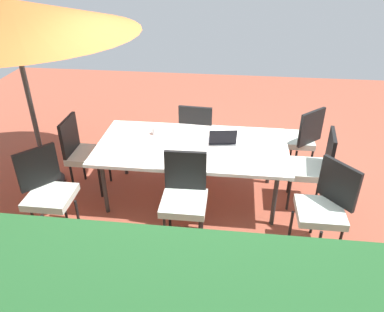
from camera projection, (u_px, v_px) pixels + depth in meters
The scene contains 12 objects.
ground_plane at pixel (192, 197), 4.80m from camera, with size 10.00×10.00×0.02m, color #9E4C38.
dining_table at pixel (192, 148), 4.45m from camera, with size 2.24×1.15×0.74m.
patio_umbrella at pixel (10, 17), 3.98m from camera, with size 2.76×2.76×2.31m.
chair_southwest at pixel (300, 137), 5.01m from camera, with size 0.59×0.59×0.98m.
chair_northwest at pixel (325, 205), 3.73m from camera, with size 0.59×0.58×0.98m.
chair_east at pixel (83, 151), 4.69m from camera, with size 0.46×0.46×0.98m.
chair_northeast at pixel (47, 189), 3.96m from camera, with size 0.59×0.59×0.98m.
chair_south at pixel (197, 132), 5.15m from camera, with size 0.46×0.48×0.98m.
chair_north at pixel (184, 195), 3.88m from camera, with size 0.46×0.47×0.98m.
chair_west at pixel (314, 165), 4.38m from camera, with size 0.49×0.48×0.98m.
laptop at pixel (222, 140), 4.44m from camera, with size 0.35×0.29×0.21m.
cup at pixel (155, 131), 4.66m from camera, with size 0.08×0.08×0.09m, color white.
Camera 1 is at (-0.45, 3.87, 2.85)m, focal length 35.15 mm.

